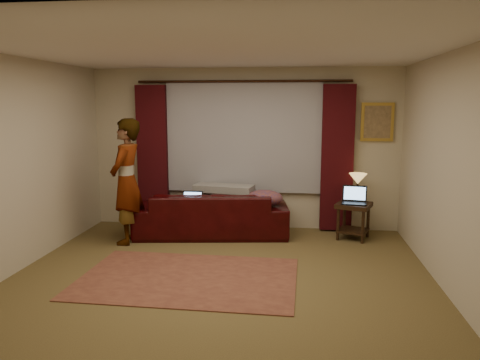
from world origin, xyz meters
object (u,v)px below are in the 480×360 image
(end_table, at_px, (353,221))
(sofa, at_px, (212,205))
(person, at_px, (127,181))
(laptop_table, at_px, (354,195))
(tiffany_lamp, at_px, (358,187))
(laptop_sofa, at_px, (191,200))

(end_table, bearing_deg, sofa, -178.84)
(sofa, xyz_separation_m, end_table, (2.17, 0.04, -0.20))
(sofa, distance_m, person, 1.35)
(sofa, relative_size, laptop_table, 5.98)
(laptop_table, bearing_deg, end_table, 89.88)
(sofa, height_order, tiffany_lamp, tiffany_lamp)
(end_table, distance_m, laptop_table, 0.41)
(sofa, distance_m, tiffany_lamp, 2.26)
(laptop_table, height_order, person, person)
(laptop_sofa, xyz_separation_m, end_table, (2.45, 0.23, -0.31))
(sofa, bearing_deg, person, 17.92)
(laptop_sofa, bearing_deg, person, -158.43)
(laptop_sofa, distance_m, tiffany_lamp, 2.55)
(end_table, height_order, laptop_table, laptop_table)
(laptop_sofa, distance_m, person, 1.00)
(laptop_sofa, height_order, end_table, laptop_sofa)
(laptop_sofa, height_order, person, person)
(sofa, distance_m, end_table, 2.18)
(tiffany_lamp, bearing_deg, laptop_sofa, -171.44)
(end_table, distance_m, person, 3.43)
(sofa, xyz_separation_m, person, (-1.15, -0.55, 0.44))
(laptop_sofa, bearing_deg, tiffany_lamp, 7.46)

